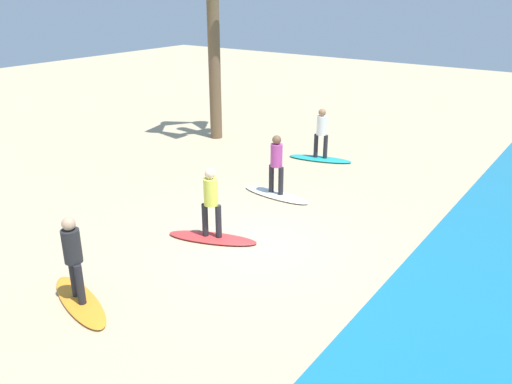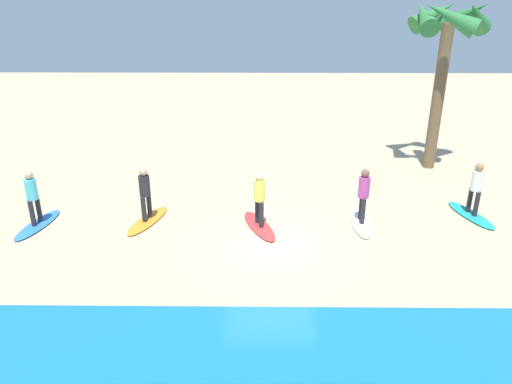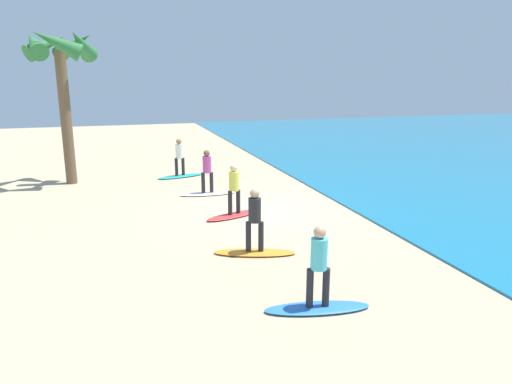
# 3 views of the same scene
# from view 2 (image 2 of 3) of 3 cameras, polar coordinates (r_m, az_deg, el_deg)

# --- Properties ---
(ground_plane) EXTENTS (60.00, 60.00, 0.00)m
(ground_plane) POSITION_cam_2_polar(r_m,az_deg,el_deg) (13.48, 1.76, -6.04)
(ground_plane) COLOR tan
(surfboard_teal) EXTENTS (1.09, 2.17, 0.09)m
(surfboard_teal) POSITION_cam_2_polar(r_m,az_deg,el_deg) (16.42, 23.95, -2.48)
(surfboard_teal) COLOR teal
(surfboard_teal) RESTS_ON ground
(surfer_teal) EXTENTS (0.32, 0.45, 1.64)m
(surfer_teal) POSITION_cam_2_polar(r_m,az_deg,el_deg) (16.05, 24.50, 0.74)
(surfer_teal) COLOR #232328
(surfer_teal) RESTS_ON surfboard_teal
(surfboard_white) EXTENTS (0.66, 2.12, 0.09)m
(surfboard_white) POSITION_cam_2_polar(r_m,az_deg,el_deg) (14.88, 12.24, -3.50)
(surfboard_white) COLOR white
(surfboard_white) RESTS_ON ground
(surfer_white) EXTENTS (0.32, 0.46, 1.64)m
(surfer_white) POSITION_cam_2_polar(r_m,az_deg,el_deg) (14.48, 12.56, 0.03)
(surfer_white) COLOR #232328
(surfer_white) RESTS_ON surfboard_white
(surfboard_red) EXTENTS (1.27, 2.16, 0.09)m
(surfboard_red) POSITION_cam_2_polar(r_m,az_deg,el_deg) (14.33, 0.39, -4.00)
(surfboard_red) COLOR red
(surfboard_red) RESTS_ON ground
(surfer_red) EXTENTS (0.32, 0.44, 1.64)m
(surfer_red) POSITION_cam_2_polar(r_m,az_deg,el_deg) (13.91, 0.40, -0.35)
(surfer_red) COLOR #232328
(surfer_red) RESTS_ON surfboard_red
(surfboard_orange) EXTENTS (1.18, 2.17, 0.09)m
(surfboard_orange) POSITION_cam_2_polar(r_m,az_deg,el_deg) (15.01, -12.62, -3.29)
(surfboard_orange) COLOR orange
(surfboard_orange) RESTS_ON ground
(surfer_orange) EXTENTS (0.32, 0.44, 1.64)m
(surfer_orange) POSITION_cam_2_polar(r_m,az_deg,el_deg) (14.62, -12.95, 0.22)
(surfer_orange) COLOR #232328
(surfer_orange) RESTS_ON surfboard_orange
(surfboard_blue) EXTENTS (0.93, 2.17, 0.09)m
(surfboard_blue) POSITION_cam_2_polar(r_m,az_deg,el_deg) (15.79, -24.27, -3.52)
(surfboard_blue) COLOR blue
(surfboard_blue) RESTS_ON ground
(surfer_blue) EXTENTS (0.32, 0.45, 1.64)m
(surfer_blue) POSITION_cam_2_polar(r_m,az_deg,el_deg) (15.41, -24.86, -0.20)
(surfer_blue) COLOR #232328
(surfer_blue) RESTS_ON surfboard_blue
(palm_tree) EXTENTS (2.88, 3.03, 6.35)m
(palm_tree) POSITION_cam_2_polar(r_m,az_deg,el_deg) (19.42, 21.61, 17.07)
(palm_tree) COLOR brown
(palm_tree) RESTS_ON ground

